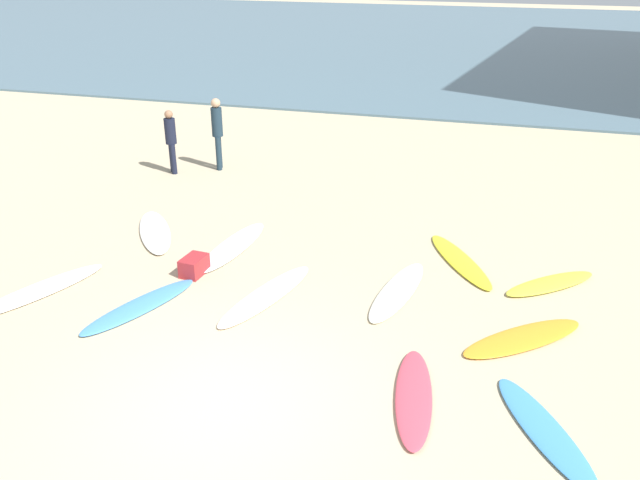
% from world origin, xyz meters
% --- Properties ---
extents(ground_plane, '(120.00, 120.00, 0.00)m').
position_xyz_m(ground_plane, '(0.00, 0.00, 0.00)').
color(ground_plane, '#C6B28E').
extents(ocean_water, '(120.00, 40.00, 0.08)m').
position_xyz_m(ocean_water, '(0.00, 35.42, 0.04)').
color(ocean_water, slate).
rests_on(ocean_water, ground_plane).
extents(surfboard_0, '(1.62, 2.30, 0.07)m').
position_xyz_m(surfboard_0, '(2.58, 5.07, 0.03)').
color(surfboard_0, yellow).
rests_on(surfboard_0, ground_plane).
extents(surfboard_1, '(1.77, 2.24, 0.08)m').
position_xyz_m(surfboard_1, '(-3.58, 4.69, 0.04)').
color(surfboard_1, white).
rests_on(surfboard_1, ground_plane).
extents(surfboard_2, '(1.31, 2.31, 0.07)m').
position_xyz_m(surfboard_2, '(-2.34, 1.94, 0.03)').
color(surfboard_2, '#4C94DD').
rests_on(surfboard_2, ground_plane).
extents(surfboard_3, '(2.02, 1.90, 0.07)m').
position_xyz_m(surfboard_3, '(3.73, 2.68, 0.03)').
color(surfboard_3, orange).
rests_on(surfboard_3, ground_plane).
extents(surfboard_4, '(0.78, 2.16, 0.08)m').
position_xyz_m(surfboard_4, '(2.35, 0.83, 0.04)').
color(surfboard_4, '#DA4759').
rests_on(surfboard_4, ground_plane).
extents(surfboard_5, '(0.81, 2.49, 0.08)m').
position_xyz_m(surfboard_5, '(-1.76, 4.49, 0.04)').
color(surfboard_5, white).
rests_on(surfboard_5, ground_plane).
extents(surfboard_6, '(1.21, 2.55, 0.06)m').
position_xyz_m(surfboard_6, '(-0.47, 2.85, 0.03)').
color(surfboard_6, '#F8E1CE').
rests_on(surfboard_6, ground_plane).
extents(surfboard_7, '(0.92, 2.38, 0.07)m').
position_xyz_m(surfboard_7, '(1.65, 3.61, 0.03)').
color(surfboard_7, silver).
rests_on(surfboard_7, ground_plane).
extents(surfboard_8, '(1.75, 1.63, 0.08)m').
position_xyz_m(surfboard_8, '(4.17, 4.59, 0.04)').
color(surfboard_8, yellow).
rests_on(surfboard_8, ground_plane).
extents(surfboard_9, '(1.49, 2.53, 0.06)m').
position_xyz_m(surfboard_9, '(-4.28, 1.93, 0.03)').
color(surfboard_9, white).
rests_on(surfboard_9, ground_plane).
extents(surfboard_10, '(1.49, 2.10, 0.07)m').
position_xyz_m(surfboard_10, '(3.99, 0.63, 0.03)').
color(surfboard_10, '#4391D5').
rests_on(surfboard_10, ground_plane).
extents(beachgoer_near, '(0.39, 0.39, 1.63)m').
position_xyz_m(beachgoer_near, '(-5.01, 8.30, 0.90)').
color(beachgoer_near, '#191E33').
rests_on(beachgoer_near, ground_plane).
extents(beachgoer_mid, '(0.36, 0.36, 1.86)m').
position_xyz_m(beachgoer_mid, '(-4.00, 8.92, 1.05)').
color(beachgoer_mid, '#1E3342').
rests_on(beachgoer_mid, ground_plane).
extents(beach_cooler, '(0.40, 0.56, 0.33)m').
position_xyz_m(beach_cooler, '(-2.00, 3.28, 0.17)').
color(beach_cooler, '#B2282D').
rests_on(beach_cooler, ground_plane).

